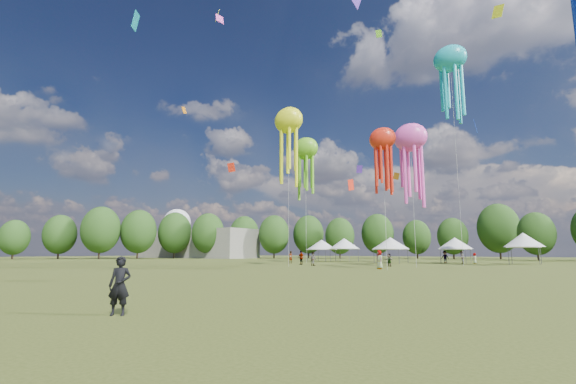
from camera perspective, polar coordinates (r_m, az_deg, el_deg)
The scene contains 10 objects.
ground at distance 20.13m, azimuth -32.56°, elevation -12.30°, with size 300.00×300.00×0.00m, color #384416.
observer_main at distance 12.19m, azimuth -23.22°, elevation -12.35°, with size 0.59×0.39×1.62m, color black.
spectator_near at distance 50.60m, azimuth 3.65°, elevation -9.66°, with size 0.83×0.65×1.72m, color gray.
spectators_far at distance 57.55m, azimuth 16.30°, elevation -9.17°, with size 24.52×27.67×1.92m.
festival_tents at distance 67.72m, azimuth 15.77°, elevation -7.15°, with size 38.14×12.11×4.44m.
show_kites at distance 53.86m, azimuth 19.83°, elevation 13.22°, with size 44.32×20.08×32.39m.
small_kites at distance 58.70m, azimuth 14.22°, elevation 19.52°, with size 72.76×53.37×42.64m.
treeline at distance 73.91m, azimuth 17.73°, elevation -4.54°, with size 201.57×95.24×13.43m.
hangar at distance 120.65m, azimuth -13.36°, elevation -7.38°, with size 40.00×12.00×8.00m, color gray.
radome at distance 136.98m, azimuth -15.83°, elevation -4.91°, with size 9.00×9.00×16.00m.
Camera 1 is at (18.49, -7.77, 1.74)m, focal length 24.53 mm.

